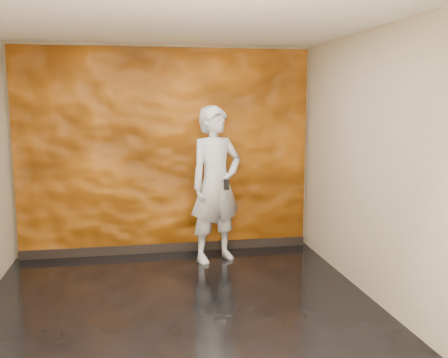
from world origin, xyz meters
TOP-DOWN VIEW (x-y plane):
  - room at (0.00, 0.00)m, footprint 4.02×4.02m
  - feature_wall at (0.00, 1.96)m, footprint 3.90×0.06m
  - baseboard at (0.00, 1.92)m, footprint 3.90×0.04m
  - man at (0.60, 1.47)m, footprint 0.86×0.73m
  - phone at (0.69, 1.21)m, footprint 0.07×0.03m

SIDE VIEW (x-z plane):
  - baseboard at x=0.00m, z-range 0.00..0.12m
  - man at x=0.60m, z-range 0.00..2.01m
  - phone at x=0.69m, z-range 0.98..1.11m
  - feature_wall at x=0.00m, z-range 0.00..2.75m
  - room at x=0.00m, z-range -0.01..2.81m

